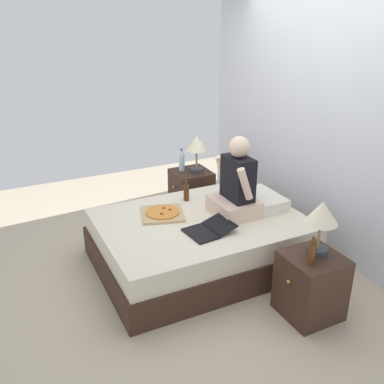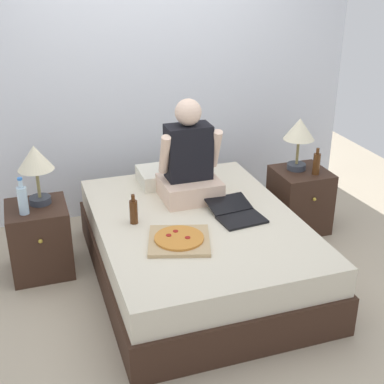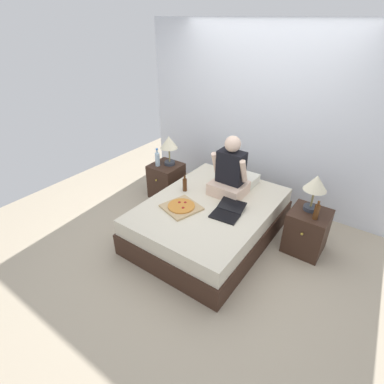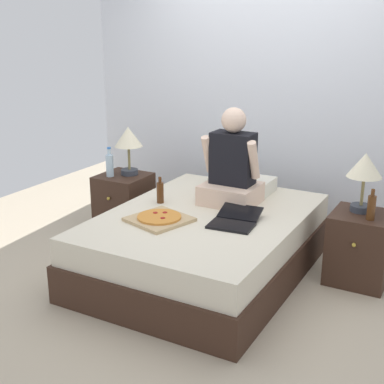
{
  "view_description": "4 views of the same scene",
  "coord_description": "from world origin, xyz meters",
  "px_view_note": "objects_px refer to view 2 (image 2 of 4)",
  "views": [
    {
      "loc": [
        3.28,
        -1.71,
        2.31
      ],
      "look_at": [
        0.09,
        -0.13,
        0.82
      ],
      "focal_mm": 40.0,
      "sensor_mm": 36.0,
      "label": 1
    },
    {
      "loc": [
        -1.13,
        -3.25,
        2.25
      ],
      "look_at": [
        -0.07,
        -0.08,
        0.74
      ],
      "focal_mm": 50.0,
      "sensor_mm": 36.0,
      "label": 2
    },
    {
      "loc": [
        1.64,
        -2.68,
        2.51
      ],
      "look_at": [
        -0.13,
        -0.21,
        0.71
      ],
      "focal_mm": 28.0,
      "sensor_mm": 36.0,
      "label": 3
    },
    {
      "loc": [
        1.79,
        -3.44,
        1.9
      ],
      "look_at": [
        0.01,
        -0.22,
        0.73
      ],
      "focal_mm": 50.0,
      "sensor_mm": 36.0,
      "label": 4
    }
  ],
  "objects_px": {
    "beer_bottle_on_bed": "(134,211)",
    "lamp_on_left_nightstand": "(35,162)",
    "lamp_on_right_nightstand": "(299,133)",
    "person_seated": "(189,163)",
    "nightstand_left": "(40,239)",
    "bed": "(197,248)",
    "beer_bottle": "(317,163)",
    "laptop": "(238,214)",
    "water_bottle": "(23,199)",
    "pizza_box": "(179,240)",
    "nightstand_right": "(299,200)"
  },
  "relations": [
    {
      "from": "beer_bottle_on_bed",
      "to": "lamp_on_left_nightstand",
      "type": "bearing_deg",
      "value": 144.92
    },
    {
      "from": "lamp_on_right_nightstand",
      "to": "person_seated",
      "type": "height_order",
      "value": "person_seated"
    },
    {
      "from": "lamp_on_right_nightstand",
      "to": "beer_bottle_on_bed",
      "type": "bearing_deg",
      "value": -164.26
    },
    {
      "from": "nightstand_left",
      "to": "lamp_on_left_nightstand",
      "type": "relative_size",
      "value": 1.21
    },
    {
      "from": "bed",
      "to": "person_seated",
      "type": "xyz_separation_m",
      "value": [
        0.06,
        0.36,
        0.54
      ]
    },
    {
      "from": "beer_bottle",
      "to": "laptop",
      "type": "xyz_separation_m",
      "value": [
        -0.88,
        -0.42,
        -0.13
      ]
    },
    {
      "from": "bed",
      "to": "water_bottle",
      "type": "relative_size",
      "value": 7.11
    },
    {
      "from": "beer_bottle",
      "to": "bed",
      "type": "bearing_deg",
      "value": -163.52
    },
    {
      "from": "water_bottle",
      "to": "beer_bottle_on_bed",
      "type": "xyz_separation_m",
      "value": [
        0.73,
        -0.29,
        -0.07
      ]
    },
    {
      "from": "lamp_on_right_nightstand",
      "to": "beer_bottle",
      "type": "distance_m",
      "value": 0.29
    },
    {
      "from": "nightstand_left",
      "to": "beer_bottle_on_bed",
      "type": "relative_size",
      "value": 2.47
    },
    {
      "from": "person_seated",
      "to": "water_bottle",
      "type": "bearing_deg",
      "value": -179.84
    },
    {
      "from": "nightstand_left",
      "to": "lamp_on_right_nightstand",
      "type": "distance_m",
      "value": 2.25
    },
    {
      "from": "lamp_on_right_nightstand",
      "to": "laptop",
      "type": "relative_size",
      "value": 1.01
    },
    {
      "from": "lamp_on_left_nightstand",
      "to": "lamp_on_right_nightstand",
      "type": "distance_m",
      "value": 2.12
    },
    {
      "from": "lamp_on_left_nightstand",
      "to": "lamp_on_right_nightstand",
      "type": "bearing_deg",
      "value": 0.0
    },
    {
      "from": "laptop",
      "to": "beer_bottle_on_bed",
      "type": "distance_m",
      "value": 0.75
    },
    {
      "from": "laptop",
      "to": "pizza_box",
      "type": "bearing_deg",
      "value": -156.72
    },
    {
      "from": "lamp_on_left_nightstand",
      "to": "laptop",
      "type": "height_order",
      "value": "lamp_on_left_nightstand"
    },
    {
      "from": "nightstand_right",
      "to": "lamp_on_right_nightstand",
      "type": "height_order",
      "value": "lamp_on_right_nightstand"
    },
    {
      "from": "bed",
      "to": "lamp_on_left_nightstand",
      "type": "relative_size",
      "value": 4.36
    },
    {
      "from": "nightstand_left",
      "to": "nightstand_right",
      "type": "distance_m",
      "value": 2.19
    },
    {
      "from": "beer_bottle",
      "to": "beer_bottle_on_bed",
      "type": "distance_m",
      "value": 1.64
    },
    {
      "from": "lamp_on_left_nightstand",
      "to": "laptop",
      "type": "distance_m",
      "value": 1.5
    },
    {
      "from": "nightstand_right",
      "to": "person_seated",
      "type": "distance_m",
      "value": 1.16
    },
    {
      "from": "lamp_on_left_nightstand",
      "to": "pizza_box",
      "type": "relative_size",
      "value": 0.9
    },
    {
      "from": "water_bottle",
      "to": "lamp_on_left_nightstand",
      "type": "bearing_deg",
      "value": 49.4
    },
    {
      "from": "bed",
      "to": "laptop",
      "type": "height_order",
      "value": "laptop"
    },
    {
      "from": "bed",
      "to": "beer_bottle",
      "type": "bearing_deg",
      "value": 16.48
    },
    {
      "from": "lamp_on_left_nightstand",
      "to": "nightstand_right",
      "type": "height_order",
      "value": "lamp_on_left_nightstand"
    },
    {
      "from": "nightstand_left",
      "to": "beer_bottle",
      "type": "height_order",
      "value": "beer_bottle"
    },
    {
      "from": "nightstand_right",
      "to": "beer_bottle",
      "type": "distance_m",
      "value": 0.39
    },
    {
      "from": "nightstand_right",
      "to": "person_seated",
      "type": "relative_size",
      "value": 0.7
    },
    {
      "from": "lamp_on_left_nightstand",
      "to": "nightstand_right",
      "type": "xyz_separation_m",
      "value": [
        2.15,
        -0.05,
        -0.6
      ]
    },
    {
      "from": "beer_bottle",
      "to": "laptop",
      "type": "height_order",
      "value": "beer_bottle"
    },
    {
      "from": "water_bottle",
      "to": "beer_bottle_on_bed",
      "type": "height_order",
      "value": "water_bottle"
    },
    {
      "from": "laptop",
      "to": "beer_bottle_on_bed",
      "type": "bearing_deg",
      "value": 168.81
    },
    {
      "from": "lamp_on_right_nightstand",
      "to": "pizza_box",
      "type": "relative_size",
      "value": 0.9
    },
    {
      "from": "beer_bottle",
      "to": "beer_bottle_on_bed",
      "type": "bearing_deg",
      "value": -170.26
    },
    {
      "from": "person_seated",
      "to": "beer_bottle_on_bed",
      "type": "xyz_separation_m",
      "value": [
        -0.51,
        -0.29,
        -0.2
      ]
    },
    {
      "from": "laptop",
      "to": "beer_bottle_on_bed",
      "type": "relative_size",
      "value": 2.02
    },
    {
      "from": "nightstand_left",
      "to": "person_seated",
      "type": "height_order",
      "value": "person_seated"
    },
    {
      "from": "lamp_on_left_nightstand",
      "to": "water_bottle",
      "type": "distance_m",
      "value": 0.28
    },
    {
      "from": "nightstand_left",
      "to": "laptop",
      "type": "bearing_deg",
      "value": -20.72
    },
    {
      "from": "nightstand_left",
      "to": "beer_bottle",
      "type": "bearing_deg",
      "value": -2.53
    },
    {
      "from": "person_seated",
      "to": "laptop",
      "type": "xyz_separation_m",
      "value": [
        0.23,
        -0.44,
        -0.27
      ]
    },
    {
      "from": "nightstand_left",
      "to": "lamp_on_right_nightstand",
      "type": "relative_size",
      "value": 1.21
    },
    {
      "from": "lamp_on_left_nightstand",
      "to": "person_seated",
      "type": "bearing_deg",
      "value": -6.99
    },
    {
      "from": "beer_bottle_on_bed",
      "to": "beer_bottle",
      "type": "bearing_deg",
      "value": 9.74
    },
    {
      "from": "beer_bottle_on_bed",
      "to": "bed",
      "type": "bearing_deg",
      "value": -8.61
    }
  ]
}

